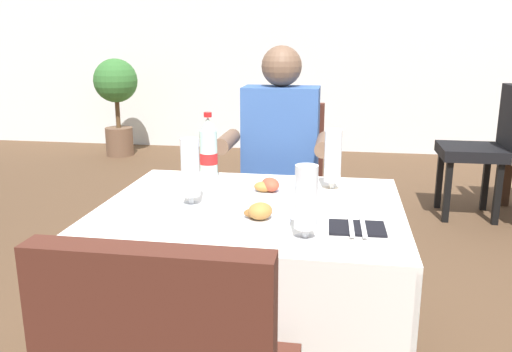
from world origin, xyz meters
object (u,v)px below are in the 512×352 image
Objects in this scene: beer_glass_left at (190,172)px; beer_glass_right at (333,160)px; chair_far_diner_seat at (279,189)px; beer_glass_middle at (306,203)px; plate_near_camera at (256,217)px; main_dining_table at (251,252)px; napkin_cutlery_set at (357,228)px; plate_far_diner at (263,188)px; background_chair_left at (485,143)px; potted_plant_corner at (116,94)px; seated_diner_far at (279,163)px; cola_bottle_primary at (209,151)px.

beer_glass_left is 0.55m from beer_glass_right.
beer_glass_middle is (0.21, -1.12, 0.28)m from chair_far_diner_seat.
beer_glass_right reaches higher than plate_near_camera.
napkin_cutlery_set reaches higher than main_dining_table.
plate_far_diner is at bearing -163.21° from beer_glass_right.
napkin_cutlery_set is 0.20× the size of background_chair_left.
background_chair_left is 3.85m from potted_plant_corner.
seated_diner_far is 6.58× the size of napkin_cutlery_set.
beer_glass_left reaches higher than beer_glass_right.
beer_glass_left is (-0.21, -0.86, 0.29)m from chair_far_diner_seat.
plate_near_camera is at bearing -61.06° from potted_plant_corner.
beer_glass_middle reaches higher than main_dining_table.
beer_glass_left is 0.33m from cola_bottle_primary.
beer_glass_left is 1.01× the size of beer_glass_right.
beer_glass_left is 1.07× the size of beer_glass_middle.
napkin_cutlery_set is (0.56, -0.15, -0.11)m from beer_glass_left.
beer_glass_right is at bearing -55.82° from potted_plant_corner.
background_chair_left is (0.97, 2.43, -0.18)m from napkin_cutlery_set.
background_chair_left reaches higher than napkin_cutlery_set.
background_chair_left is at bearing 57.92° from plate_far_diner.
beer_glass_right is (0.06, 0.53, 0.01)m from beer_glass_middle.
seated_diner_far is (0.01, 0.72, 0.16)m from main_dining_table.
seated_diner_far reaches higher than plate_far_diner.
potted_plant_corner is (-2.53, 4.03, -0.04)m from napkin_cutlery_set.
plate_far_diner is 0.23× the size of potted_plant_corner.
chair_far_diner_seat is 1.00× the size of background_chair_left.
cola_bottle_primary is 0.26× the size of potted_plant_corner.
plate_near_camera is at bearing -118.99° from beer_glass_right.
seated_diner_far reaches higher than background_chair_left.
plate_far_diner is 0.28m from beer_glass_right.
napkin_cutlery_set is at bearing -2.11° from plate_near_camera.
beer_glass_middle is (0.20, -1.01, 0.13)m from seated_diner_far.
cola_bottle_primary reaches higher than plate_near_camera.
potted_plant_corner reaches higher than beer_glass_right.
plate_near_camera is at bearing -75.64° from main_dining_table.
cola_bottle_primary is at bearing 93.42° from beer_glass_left.
chair_far_diner_seat is 4.40× the size of beer_glass_middle.
cola_bottle_primary is at bearing -113.16° from chair_far_diner_seat.
beer_glass_left is at bearing -150.34° from beer_glass_right.
seated_diner_far reaches higher than plate_near_camera.
chair_far_diner_seat reaches higher than beer_glass_left.
background_chair_left is at bearing 51.49° from cola_bottle_primary.
chair_far_diner_seat is 5.07× the size of napkin_cutlery_set.
seated_diner_far is 5.03× the size of plate_far_diner.
background_chair_left is at bearing 47.00° from chair_far_diner_seat.
napkin_cutlery_set is 2.62m from background_chair_left.
beer_glass_middle is 0.21m from napkin_cutlery_set.
cola_bottle_primary is at bearing 173.21° from beer_glass_right.
chair_far_diner_seat is 0.69m from plate_far_diner.
beer_glass_middle is (0.16, -0.12, 0.09)m from plate_near_camera.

